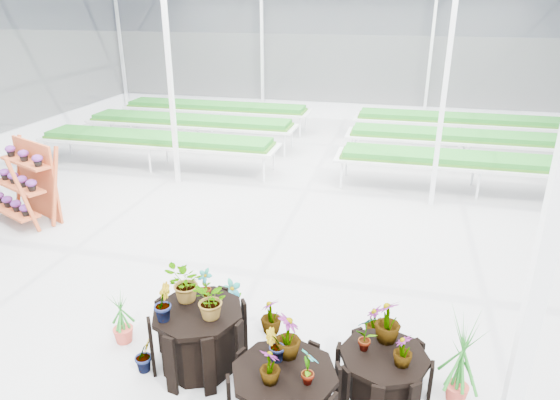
% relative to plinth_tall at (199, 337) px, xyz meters
% --- Properties ---
extents(ground_plane, '(24.00, 24.00, 0.00)m').
position_rel_plinth_tall_xyz_m(ground_plane, '(-0.04, 2.03, -0.39)').
color(ground_plane, gray).
rests_on(ground_plane, ground).
extents(greenhouse_shell, '(18.00, 24.00, 4.50)m').
position_rel_plinth_tall_xyz_m(greenhouse_shell, '(-0.04, 2.03, 1.86)').
color(greenhouse_shell, white).
rests_on(greenhouse_shell, ground).
extents(steel_frame, '(18.00, 24.00, 4.50)m').
position_rel_plinth_tall_xyz_m(steel_frame, '(-0.04, 2.03, 1.86)').
color(steel_frame, silver).
rests_on(steel_frame, ground).
extents(nursery_benches, '(16.00, 7.00, 0.84)m').
position_rel_plinth_tall_xyz_m(nursery_benches, '(-0.04, 9.23, 0.03)').
color(nursery_benches, silver).
rests_on(nursery_benches, ground).
extents(plinth_tall, '(1.35, 1.35, 0.77)m').
position_rel_plinth_tall_xyz_m(plinth_tall, '(0.00, 0.00, 0.00)').
color(plinth_tall, black).
rests_on(plinth_tall, ground).
extents(plinth_mid, '(1.53, 1.53, 0.61)m').
position_rel_plinth_tall_xyz_m(plinth_mid, '(1.20, -0.60, -0.08)').
color(plinth_mid, black).
rests_on(plinth_mid, ground).
extents(plinth_low, '(1.12, 1.12, 0.47)m').
position_rel_plinth_tall_xyz_m(plinth_low, '(2.20, 0.10, -0.15)').
color(plinth_low, black).
rests_on(plinth_low, ground).
extents(shelf_rack, '(1.71, 1.34, 1.60)m').
position_rel_plinth_tall_xyz_m(shelf_rack, '(-5.07, 3.19, 0.41)').
color(shelf_rack, '#A94623').
rests_on(shelf_rack, ground).
extents(nursery_plants, '(4.73, 3.16, 1.27)m').
position_rel_plinth_tall_xyz_m(nursery_plants, '(0.94, -0.20, 0.19)').
color(nursery_plants, '#1D671E').
rests_on(nursery_plants, ground).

